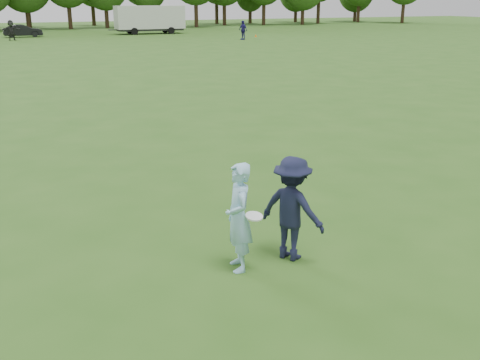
{
  "coord_description": "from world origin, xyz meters",
  "views": [
    {
      "loc": [
        -2.84,
        -7.52,
        4.05
      ],
      "look_at": [
        0.85,
        0.79,
        1.1
      ],
      "focal_mm": 42.0,
      "sensor_mm": 36.0,
      "label": 1
    }
  ],
  "objects_px": {
    "player_far_b": "(243,30)",
    "field_cone": "(256,36)",
    "cargo_trailer": "(150,18)",
    "thrower": "(239,217)",
    "defender": "(292,208)",
    "car_f": "(23,31)",
    "player_far_d": "(11,30)"
  },
  "relations": [
    {
      "from": "thrower",
      "to": "field_cone",
      "type": "xyz_separation_m",
      "value": [
        23.97,
        49.72,
        -0.71
      ]
    },
    {
      "from": "thrower",
      "to": "defender",
      "type": "relative_size",
      "value": 1.01
    },
    {
      "from": "defender",
      "to": "player_far_d",
      "type": "xyz_separation_m",
      "value": [
        -1.6,
        54.85,
        0.14
      ]
    },
    {
      "from": "car_f",
      "to": "cargo_trailer",
      "type": "distance_m",
      "value": 14.26
    },
    {
      "from": "player_far_d",
      "to": "field_cone",
      "type": "bearing_deg",
      "value": -18.4
    },
    {
      "from": "cargo_trailer",
      "to": "field_cone",
      "type": "bearing_deg",
      "value": -48.3
    },
    {
      "from": "defender",
      "to": "cargo_trailer",
      "type": "xyz_separation_m",
      "value": [
        13.98,
        59.86,
        0.92
      ]
    },
    {
      "from": "field_cone",
      "to": "player_far_b",
      "type": "bearing_deg",
      "value": -132.91
    },
    {
      "from": "defender",
      "to": "cargo_trailer",
      "type": "distance_m",
      "value": 61.47
    },
    {
      "from": "player_far_b",
      "to": "field_cone",
      "type": "height_order",
      "value": "player_far_b"
    },
    {
      "from": "thrower",
      "to": "player_far_b",
      "type": "relative_size",
      "value": 0.91
    },
    {
      "from": "defender",
      "to": "player_far_d",
      "type": "distance_m",
      "value": 54.87
    },
    {
      "from": "thrower",
      "to": "player_far_b",
      "type": "xyz_separation_m",
      "value": [
        20.97,
        46.49,
        0.09
      ]
    },
    {
      "from": "field_cone",
      "to": "cargo_trailer",
      "type": "height_order",
      "value": "cargo_trailer"
    },
    {
      "from": "thrower",
      "to": "car_f",
      "type": "relative_size",
      "value": 0.43
    },
    {
      "from": "player_far_b",
      "to": "cargo_trailer",
      "type": "relative_size",
      "value": 0.21
    },
    {
      "from": "defender",
      "to": "player_far_d",
      "type": "bearing_deg",
      "value": -30.29
    },
    {
      "from": "player_far_d",
      "to": "cargo_trailer",
      "type": "bearing_deg",
      "value": 11.21
    },
    {
      "from": "thrower",
      "to": "field_cone",
      "type": "bearing_deg",
      "value": 163.8
    },
    {
      "from": "player_far_d",
      "to": "car_f",
      "type": "xyz_separation_m",
      "value": [
        1.37,
        4.84,
        -0.33
      ]
    },
    {
      "from": "defender",
      "to": "player_far_b",
      "type": "height_order",
      "value": "player_far_b"
    },
    {
      "from": "defender",
      "to": "player_far_d",
      "type": "relative_size",
      "value": 0.86
    },
    {
      "from": "player_far_d",
      "to": "field_cone",
      "type": "relative_size",
      "value": 6.62
    },
    {
      "from": "defender",
      "to": "cargo_trailer",
      "type": "relative_size",
      "value": 0.19
    },
    {
      "from": "player_far_b",
      "to": "player_far_d",
      "type": "relative_size",
      "value": 0.95
    },
    {
      "from": "player_far_b",
      "to": "field_cone",
      "type": "distance_m",
      "value": 4.48
    },
    {
      "from": "defender",
      "to": "field_cone",
      "type": "bearing_deg",
      "value": -56.81
    },
    {
      "from": "thrower",
      "to": "defender",
      "type": "bearing_deg",
      "value": 100.44
    },
    {
      "from": "defender",
      "to": "player_far_b",
      "type": "relative_size",
      "value": 0.9
    },
    {
      "from": "player_far_b",
      "to": "car_f",
      "type": "xyz_separation_m",
      "value": [
        -20.26,
        13.21,
        -0.28
      ]
    },
    {
      "from": "player_far_b",
      "to": "player_far_d",
      "type": "distance_m",
      "value": 23.19
    },
    {
      "from": "thrower",
      "to": "player_far_b",
      "type": "distance_m",
      "value": 51.0
    }
  ]
}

